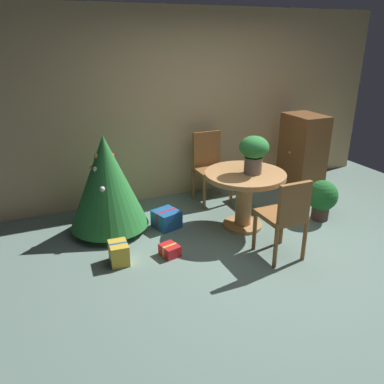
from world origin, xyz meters
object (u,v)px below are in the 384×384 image
Objects in this scene: potted_plant at (322,198)px; holiday_tree at (107,182)px; round_dining_table at (245,188)px; gift_box_red at (170,250)px; wooden_cabinet at (302,154)px; gift_box_blue at (167,219)px; gift_box_gold at (119,253)px; wooden_chair_near at (285,215)px; wooden_chair_far at (210,163)px; flower_vase at (254,151)px.

holiday_tree is at bearing 163.01° from potted_plant.
round_dining_table is 1.21m from gift_box_red.
holiday_tree is 1.01× the size of wooden_cabinet.
gift_box_blue is 1.38× the size of gift_box_gold.
wooden_cabinet is at bearing 46.99° from wooden_chair_near.
wooden_chair_far reaches higher than round_dining_table.
gift_box_red is at bearing -61.45° from holiday_tree.
wooden_chair_near is 1.29m from gift_box_red.
wooden_cabinet is (1.39, 1.49, 0.08)m from wooden_chair_near.
round_dining_table is at bearing 7.51° from gift_box_gold.
wooden_chair_near is 3.48× the size of gift_box_gold.
gift_box_red is at bearing -7.62° from gift_box_gold.
round_dining_table is 1.04m from gift_box_blue.
gift_box_blue is at bearing -16.52° from holiday_tree.
potted_plant is (-0.37, -0.90, -0.29)m from wooden_cabinet.
flower_vase is 1.91m from gift_box_gold.
gift_box_red is at bearing 153.95° from wooden_chair_near.
potted_plant is at bearing -10.21° from flower_vase.
wooden_chair_near is at bearing -90.00° from round_dining_table.
wooden_cabinet is 1.01m from potted_plant.
potted_plant is at bearing 29.93° from wooden_chair_near.
holiday_tree is 2.94m from wooden_cabinet.
round_dining_table is 1.08× the size of wooden_chair_near.
gift_box_blue is at bearing 162.84° from potted_plant.
round_dining_table is 1.65m from holiday_tree.
flower_vase is at bearing 169.79° from potted_plant.
potted_plant is (2.65, -0.01, 0.19)m from gift_box_gold.
flower_vase is 1.36m from gift_box_blue.
wooden_chair_near is 2.52× the size of gift_box_blue.
wooden_chair_near is at bearing -26.05° from gift_box_red.
holiday_tree is at bearing 83.99° from gift_box_gold.
gift_box_gold is at bearing 159.66° from wooden_chair_near.
potted_plant is (0.96, -0.17, -0.68)m from flower_vase.
round_dining_table reaches higher than potted_plant.
flower_vase is at bearing -151.18° from wooden_cabinet.
wooden_cabinet is at bearing -11.74° from wooden_chair_far.
gift_box_gold is at bearing 179.72° from potted_plant.
holiday_tree is at bearing -177.75° from wooden_cabinet.
round_dining_table is 1.07m from potted_plant.
wooden_chair_near is 3.75× the size of gift_box_red.
round_dining_table reaches higher than gift_box_blue.
gift_box_gold is at bearing -96.01° from holiday_tree.
gift_box_gold is (-0.08, -0.77, -0.52)m from holiday_tree.
wooden_chair_near is (0.00, -0.82, -0.01)m from round_dining_table.
gift_box_blue is 0.30× the size of wooden_cabinet.
round_dining_table is at bearing -90.00° from wooden_chair_far.
gift_box_red is (-1.09, 0.53, -0.45)m from wooden_chair_near.
gift_box_red is at bearing -158.81° from wooden_cabinet.
gift_box_blue is 2.34m from wooden_cabinet.
holiday_tree is 4.97× the size of gift_box_red.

